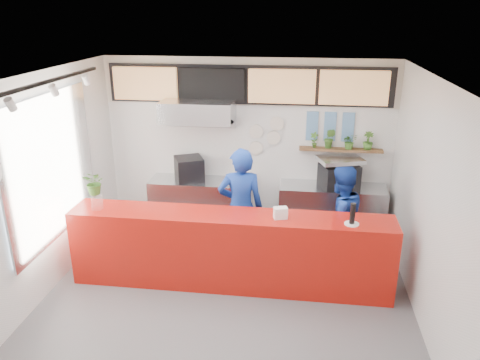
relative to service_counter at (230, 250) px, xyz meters
The scene contains 44 objects.
floor 0.68m from the service_counter, 90.00° to the right, with size 5.00×5.00×0.00m, color slate.
ceiling 2.48m from the service_counter, 90.00° to the right, with size 5.00×5.00×0.00m, color silver.
wall_back 2.30m from the service_counter, 90.00° to the left, with size 5.00×5.00×0.00m, color white.
wall_left 2.70m from the service_counter, behind, with size 5.00×5.00×0.00m, color white.
wall_right 2.70m from the service_counter, ahead, with size 5.00×5.00×0.00m, color white.
service_counter is the anchor object (origin of this frame).
cream_band 2.93m from the service_counter, 90.00° to the left, with size 5.00×0.02×0.80m, color beige.
prep_bench 1.97m from the service_counter, 113.96° to the left, with size 1.80×0.60×0.90m, color #B2B5BA.
panini_oven 2.13m from the service_counter, 119.07° to the left, with size 0.46×0.46×0.41m, color black.
extraction_hood 2.50m from the service_counter, 114.57° to the left, with size 1.20×0.70×0.35m, color #B2B5BA.
hood_lip 2.38m from the service_counter, 114.57° to the left, with size 1.20×0.70×0.08m, color #B2B5BA.
right_bench 2.35m from the service_counter, 50.19° to the left, with size 1.80×0.60×0.90m, color #B2B5BA.
espresso_machine 2.46m from the service_counter, 48.58° to the left, with size 0.61×0.44×0.39m, color black.
espresso_tray 2.54m from the service_counter, 48.58° to the left, with size 0.71×0.49×0.07m, color silver.
herb_shelf 2.73m from the service_counter, 51.34° to the left, with size 1.40×0.18×0.04m, color brown.
menu_board_far_left 3.31m from the service_counter, 131.47° to the left, with size 1.10×0.10×0.55m, color tan.
menu_board_mid_left 2.88m from the service_counter, 106.59° to the left, with size 1.10×0.10×0.55m, color black.
menu_board_mid_right 2.87m from the service_counter, 73.94° to the left, with size 1.10×0.10×0.55m, color tan.
menu_board_far_right 3.30m from the service_counter, 48.86° to the left, with size 1.10×0.10×0.55m, color tan.
soffit 2.87m from the service_counter, 90.00° to the left, with size 4.80×0.04×0.65m, color black.
window_pane 2.73m from the service_counter, behind, with size 0.04×2.20×1.90m, color silver.
window_frame 2.71m from the service_counter, behind, with size 0.03×2.30×2.00m, color #B2B5BA.
track_rail 3.21m from the service_counter, 169.22° to the right, with size 0.05×2.40×0.04m, color black.
dec_plate_a 2.40m from the service_counter, 85.86° to the left, with size 0.24×0.24×0.03m, color silver.
dec_plate_b 2.39m from the service_counter, 77.74° to the left, with size 0.24×0.24×0.03m, color silver.
dec_plate_c 2.26m from the service_counter, 85.86° to the left, with size 0.24×0.24×0.03m, color silver.
dec_plate_d 2.52m from the service_counter, 76.42° to the left, with size 0.24×0.24×0.03m, color silver.
photo_frame_a 2.76m from the service_counter, 62.13° to the left, with size 0.20×0.02×0.25m, color #598CBF.
photo_frame_b 2.90m from the service_counter, 56.06° to the left, with size 0.20×0.02×0.25m, color #598CBF.
photo_frame_c 3.05m from the service_counter, 50.74° to the left, with size 0.20×0.02×0.25m, color #598CBF.
photo_frame_d 2.64m from the service_counter, 62.13° to the left, with size 0.20×0.02×0.25m, color #598CBF.
photo_frame_e 2.78m from the service_counter, 56.06° to the left, with size 0.20×0.02×0.25m, color #598CBF.
photo_frame_f 2.94m from the service_counter, 50.74° to the left, with size 0.20×0.02×0.25m, color #598CBF.
staff_center 0.73m from the service_counter, 83.67° to the left, with size 0.68×0.45×1.87m, color #163797.
staff_right 1.66m from the service_counter, 21.26° to the left, with size 0.81×0.63×1.67m, color #163797.
herb_a 2.56m from the service_counter, 60.17° to the left, with size 0.14×0.10×0.27m, color #3D6E26.
herb_b 2.70m from the service_counter, 54.92° to the left, with size 0.19×0.15×0.34m, color #3D6E26.
herb_c 2.87m from the service_counter, 49.02° to the left, with size 0.24×0.21×0.26m, color #3D6E26.
herb_d 3.07m from the service_counter, 44.47° to the left, with size 0.17×0.15×0.30m, color #3D6E26.
glass_vase 1.99m from the service_counter, behind, with size 0.17×0.17×0.20m, color white.
basil_vase 2.10m from the service_counter, behind, with size 0.31×0.27×0.34m, color #3D6E26.
napkin_holder 0.94m from the service_counter, ahead, with size 0.18×0.11×0.16m, color white.
white_plate 1.72m from the service_counter, ahead, with size 0.19×0.19×0.01m, color white.
pepper_mill 1.78m from the service_counter, ahead, with size 0.07×0.07×0.28m, color black.
Camera 1 is at (0.91, -5.38, 3.77)m, focal length 35.00 mm.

